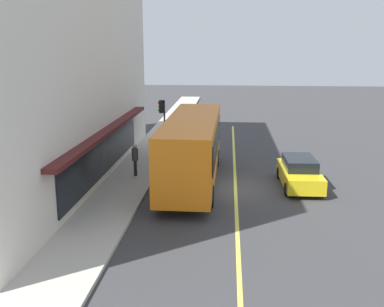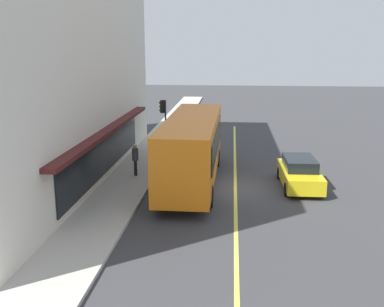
{
  "view_description": "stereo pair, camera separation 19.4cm",
  "coord_description": "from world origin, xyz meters",
  "px_view_note": "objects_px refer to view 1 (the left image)",
  "views": [
    {
      "loc": [
        -21.65,
        0.45,
        7.11
      ],
      "look_at": [
        0.84,
        2.29,
        1.6
      ],
      "focal_mm": 41.56,
      "sensor_mm": 36.0,
      "label": 1
    },
    {
      "loc": [
        -21.63,
        0.26,
        7.11
      ],
      "look_at": [
        0.84,
        2.29,
        1.6
      ],
      "focal_mm": 41.56,
      "sensor_mm": 36.0,
      "label": 2
    }
  ],
  "objects_px": {
    "bus": "(192,146)",
    "car_yellow": "(299,173)",
    "traffic_light": "(162,112)",
    "pedestrian_near_storefront": "(135,157)"
  },
  "relations": [
    {
      "from": "traffic_light",
      "to": "car_yellow",
      "type": "bearing_deg",
      "value": -136.06
    },
    {
      "from": "bus",
      "to": "traffic_light",
      "type": "distance_m",
      "value": 8.93
    },
    {
      "from": "bus",
      "to": "traffic_light",
      "type": "relative_size",
      "value": 3.49
    },
    {
      "from": "traffic_light",
      "to": "pedestrian_near_storefront",
      "type": "distance_m",
      "value": 8.03
    },
    {
      "from": "traffic_light",
      "to": "car_yellow",
      "type": "xyz_separation_m",
      "value": [
        -8.69,
        -8.37,
        -1.79
      ]
    },
    {
      "from": "bus",
      "to": "car_yellow",
      "type": "xyz_separation_m",
      "value": [
        -0.25,
        -5.53,
        -1.24
      ]
    },
    {
      "from": "car_yellow",
      "to": "pedestrian_near_storefront",
      "type": "height_order",
      "value": "pedestrian_near_storefront"
    },
    {
      "from": "bus",
      "to": "pedestrian_near_storefront",
      "type": "relative_size",
      "value": 6.3
    },
    {
      "from": "traffic_light",
      "to": "pedestrian_near_storefront",
      "type": "height_order",
      "value": "traffic_light"
    },
    {
      "from": "bus",
      "to": "pedestrian_near_storefront",
      "type": "height_order",
      "value": "bus"
    }
  ]
}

